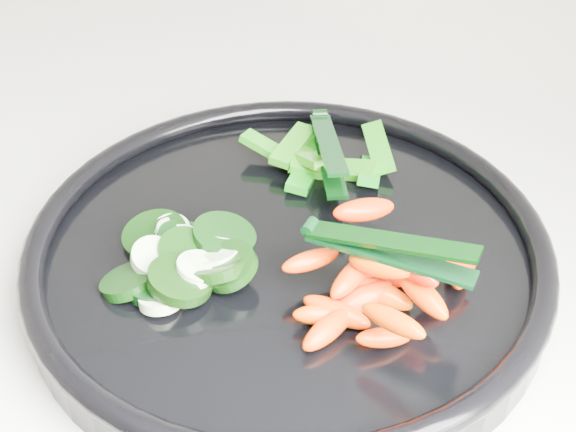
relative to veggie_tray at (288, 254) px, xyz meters
The scene contains 6 objects.
veggie_tray is the anchor object (origin of this frame).
cucumber_pile 0.07m from the veggie_tray, 127.59° to the right, with size 0.12×0.12×0.04m.
carrot_pile 0.08m from the veggie_tray, ahead, with size 0.12×0.15×0.05m.
pepper_pile 0.11m from the veggie_tray, 111.75° to the left, with size 0.12×0.11×0.04m.
tong_carrot 0.10m from the veggie_tray, ahead, with size 0.11×0.04×0.02m.
tong_pepper 0.10m from the veggie_tray, 108.89° to the left, with size 0.09×0.09×0.02m.
Camera 1 is at (-0.06, 1.29, 1.33)m, focal length 50.00 mm.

